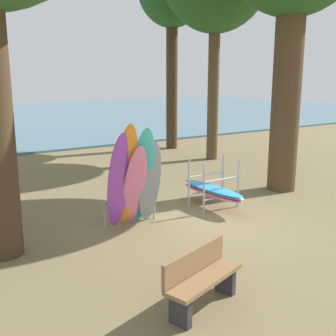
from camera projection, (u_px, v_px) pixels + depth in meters
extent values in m
plane|color=brown|center=(204.00, 222.00, 9.41)|extent=(80.00, 80.00, 0.00)
cylinder|color=#4C3823|center=(287.00, 88.00, 11.54)|extent=(0.80, 0.80, 5.89)
cylinder|color=brown|center=(213.00, 84.00, 16.06)|extent=(0.44, 0.44, 5.94)
cylinder|color=#42301E|center=(172.00, 81.00, 18.55)|extent=(0.51, 0.51, 6.11)
ellipsoid|color=purple|center=(119.00, 181.00, 8.76)|extent=(0.52, 0.56, 2.14)
ellipsoid|color=orange|center=(127.00, 176.00, 8.84)|extent=(0.60, 0.71, 2.32)
ellipsoid|color=pink|center=(135.00, 185.00, 8.99)|extent=(0.56, 0.71, 1.86)
ellipsoid|color=#38B2AD|center=(142.00, 176.00, 9.05)|extent=(0.66, 0.85, 2.22)
ellipsoid|color=gray|center=(150.00, 182.00, 9.18)|extent=(0.55, 0.52, 1.91)
cylinder|color=#9EA0A5|center=(105.00, 215.00, 9.06)|extent=(0.04, 0.04, 0.55)
cylinder|color=#9EA0A5|center=(154.00, 207.00, 9.60)|extent=(0.04, 0.04, 0.55)
cylinder|color=#9EA0A5|center=(130.00, 199.00, 9.27)|extent=(1.36, 0.19, 0.04)
cylinder|color=#9EA0A5|center=(204.00, 189.00, 9.80)|extent=(0.05, 0.05, 1.25)
cylinder|color=#9EA0A5|center=(238.00, 183.00, 10.39)|extent=(0.05, 0.05, 1.25)
cylinder|color=#9EA0A5|center=(189.00, 184.00, 10.29)|extent=(0.05, 0.05, 1.25)
cylinder|color=#9EA0A5|center=(223.00, 178.00, 10.88)|extent=(0.05, 0.05, 1.25)
cylinder|color=#9EA0A5|center=(221.00, 197.00, 10.15)|extent=(1.10, 0.04, 0.04)
cylinder|color=#9EA0A5|center=(222.00, 179.00, 10.06)|extent=(1.10, 0.04, 0.04)
cylinder|color=#9EA0A5|center=(206.00, 191.00, 10.64)|extent=(1.10, 0.04, 0.04)
cylinder|color=#9EA0A5|center=(206.00, 174.00, 10.54)|extent=(1.10, 0.04, 0.04)
ellipsoid|color=pink|center=(212.00, 193.00, 10.36)|extent=(0.53, 2.11, 0.06)
ellipsoid|color=white|center=(214.00, 190.00, 10.38)|extent=(0.53, 2.11, 0.06)
ellipsoid|color=#2D8ED1|center=(212.00, 188.00, 10.33)|extent=(0.56, 2.11, 0.06)
cube|color=#2D2D33|center=(180.00, 311.00, 5.47)|extent=(0.19, 0.34, 0.42)
cube|color=#2D2D33|center=(225.00, 280.00, 6.31)|extent=(0.19, 0.34, 0.42)
cube|color=olive|center=(205.00, 279.00, 5.84)|extent=(1.46, 0.79, 0.06)
cube|color=olive|center=(195.00, 261.00, 5.90)|extent=(1.36, 0.47, 0.36)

